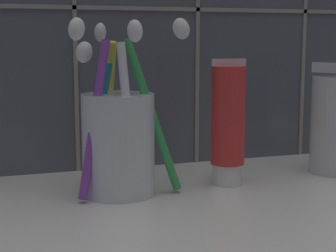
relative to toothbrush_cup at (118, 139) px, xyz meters
The scene contains 3 objects.
sink_counter 14.50cm from the toothbrush_cup, 20.46° to the right, with size 63.16×33.61×2.00cm, color silver.
toothbrush_cup is the anchor object (origin of this frame).
toothpaste_tube 12.57cm from the toothbrush_cup, ahead, with size 3.96×3.77×14.11cm.
Camera 1 is at (-25.42, -51.82, 18.27)cm, focal length 60.00 mm.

